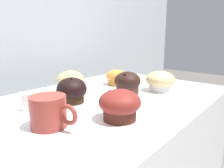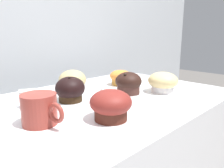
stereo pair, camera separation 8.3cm
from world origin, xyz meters
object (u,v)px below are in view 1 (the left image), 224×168
Objects in this scene: coffee_cup at (49,111)px; muffin_front_left at (127,83)px; muffin_back_left at (120,105)px; muffin_front_right at (72,91)px; muffin_back_center at (71,82)px; muffin_back_right at (117,77)px; muffin_front_center at (160,81)px.

muffin_front_left is at bearing 5.43° from coffee_cup.
coffee_cup is (-0.39, -0.04, 0.00)m from muffin_front_left.
coffee_cup is (-0.15, 0.11, 0.00)m from muffin_back_left.
muffin_front_right and muffin_back_center have the same top height.
muffin_back_right is 0.50m from coffee_cup.
muffin_front_right is at bearing -171.25° from muffin_back_right.
muffin_front_center is 1.15× the size of muffin_front_left.
muffin_front_center is 1.07× the size of muffin_back_center.
muffin_front_center is at bearing -45.97° from muffin_back_center.
muffin_back_center reaches higher than coffee_cup.
muffin_front_left is at bearing 31.17° from muffin_back_left.
muffin_back_center is 0.80× the size of coffee_cup.
muffin_back_right is (-0.03, 0.21, -0.01)m from muffin_front_center.
muffin_front_right is (0.02, 0.22, -0.00)m from muffin_back_left.
muffin_front_center is 0.86× the size of coffee_cup.
coffee_cup is (-0.17, -0.11, 0.00)m from muffin_front_right.
coffee_cup is at bearing -174.57° from muffin_front_left.
muffin_front_left is 0.23m from muffin_back_center.
muffin_front_left is at bearing 143.15° from muffin_front_center.
muffin_front_left is 1.01× the size of muffin_front_right.
muffin_front_right is at bearing -128.27° from muffin_back_center.
muffin_front_right is 0.75× the size of coffee_cup.
muffin_back_right is at bearing 18.51° from coffee_cup.
muffin_front_right reaches higher than coffee_cup.
muffin_back_center reaches higher than muffin_back_right.
muffin_back_left is 0.42m from muffin_back_right.
muffin_front_center is 0.21m from muffin_back_right.
muffin_back_right is 0.31m from muffin_front_right.
muffin_front_right is 0.93× the size of muffin_back_center.
muffin_back_left is 0.28m from muffin_front_left.
muffin_back_center is at bearing 134.03° from muffin_front_center.
muffin_back_center is 0.33m from coffee_cup.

